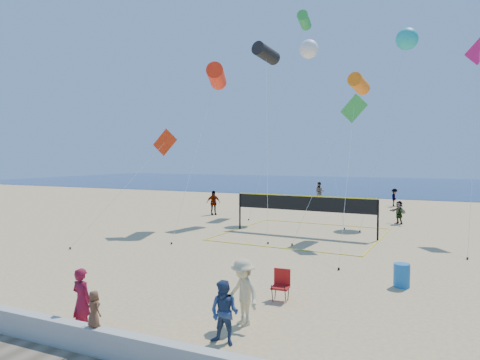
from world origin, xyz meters
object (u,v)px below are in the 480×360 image
at_px(woman, 82,301).
at_px(volleyball_net, 304,208).
at_px(camp_chair, 281,283).
at_px(trash_barrel, 402,275).

xyz_separation_m(woman, volleyball_net, (1.23, 15.53, 0.69)).
bearing_deg(camp_chair, trash_barrel, 38.01).
xyz_separation_m(woman, camp_chair, (3.70, 4.37, -0.29)).
bearing_deg(trash_barrel, camp_chair, -138.12).
distance_m(woman, trash_barrel, 10.10).
bearing_deg(trash_barrel, woman, -133.64).
xyz_separation_m(trash_barrel, volleyball_net, (-5.73, 8.23, 1.11)).
distance_m(camp_chair, trash_barrel, 4.39).
bearing_deg(trash_barrel, volleyball_net, 124.85).
bearing_deg(volleyball_net, camp_chair, -74.41).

